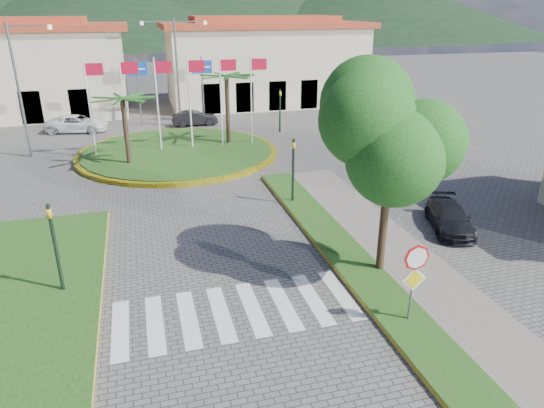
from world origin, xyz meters
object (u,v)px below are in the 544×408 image
object	(u,v)px
roundabout_island	(178,152)
car_dark_a	(92,113)
stop_sign	(415,272)
white_van	(77,124)
deciduous_tree	(393,130)
car_dark_b	(195,118)
car_side_right	(450,217)

from	to	relation	value
roundabout_island	car_dark_a	distance (m)	13.77
stop_sign	white_van	size ratio (longest dim) A/B	0.59
white_van	roundabout_island	bearing A→B (deg)	-130.01
deciduous_tree	car_dark_b	distance (m)	25.64
roundabout_island	car_dark_b	distance (m)	8.28
roundabout_island	car_dark_a	world-z (taller)	roundabout_island
stop_sign	white_van	xyz separation A→B (m)	(-11.63, 28.25, -1.16)
roundabout_island	car_dark_b	xyz separation A→B (m)	(2.11, 8.00, 0.41)
deciduous_tree	stop_sign	bearing A→B (deg)	-101.18
deciduous_tree	roundabout_island	bearing A→B (deg)	107.91
roundabout_island	car_side_right	bearing A→B (deg)	-55.35
roundabout_island	car_dark_a	size ratio (longest dim) A/B	3.78
deciduous_tree	white_van	xyz separation A→B (m)	(-12.23, 25.21, -4.55)
deciduous_tree	car_side_right	xyz separation A→B (m)	(4.53, 2.49, -4.64)
roundabout_island	stop_sign	distance (m)	20.69
car_side_right	white_van	bearing A→B (deg)	146.21
white_van	stop_sign	bearing A→B (deg)	-147.01
roundabout_island	deciduous_tree	distance (m)	18.55
deciduous_tree	car_side_right	distance (m)	6.95
car_side_right	car_dark_b	bearing A→B (deg)	129.17
deciduous_tree	white_van	size ratio (longest dim) A/B	1.51
roundabout_island	white_van	xyz separation A→B (m)	(-6.74, 8.21, 0.45)
roundabout_island	stop_sign	size ratio (longest dim) A/B	4.79
stop_sign	car_side_right	distance (m)	7.65
stop_sign	roundabout_island	bearing A→B (deg)	103.73
stop_sign	car_dark_a	distance (m)	34.24
car_dark_b	roundabout_island	bearing A→B (deg)	163.32
deciduous_tree	car_dark_a	world-z (taller)	deciduous_tree
roundabout_island	car_dark_b	bearing A→B (deg)	75.25
deciduous_tree	car_dark_b	world-z (taller)	deciduous_tree
roundabout_island	deciduous_tree	xyz separation A→B (m)	(5.50, -17.00, 5.00)
car_dark_a	car_side_right	world-z (taller)	car_dark_a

